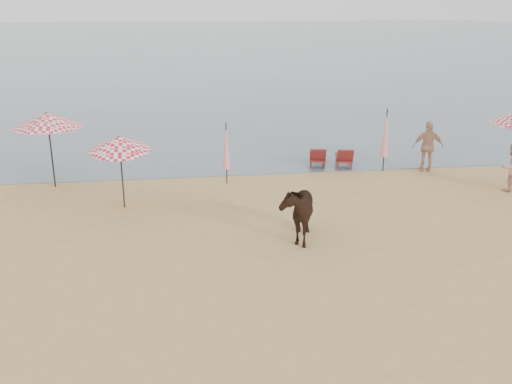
# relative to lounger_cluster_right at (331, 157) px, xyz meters

# --- Properties ---
(ground) EXTENTS (120.00, 120.00, 0.00)m
(ground) POSITION_rel_lounger_cluster_right_xyz_m (-3.49, -10.66, -0.38)
(ground) COLOR tan
(ground) RESTS_ON ground
(sea) EXTENTS (160.00, 140.00, 0.06)m
(sea) POSITION_rel_lounger_cluster_right_xyz_m (-3.49, 69.34, -0.38)
(sea) COLOR #51606B
(sea) RESTS_ON ground
(lounger_cluster_right) EXTENTS (1.81, 1.76, 0.55)m
(lounger_cluster_right) POSITION_rel_lounger_cluster_right_xyz_m (0.00, 0.00, 0.00)
(lounger_cluster_right) COLOR maroon
(lounger_cluster_right) RESTS_ON ground
(umbrella_open_left_a) EXTENTS (2.15, 2.15, 2.45)m
(umbrella_open_left_a) POSITION_rel_lounger_cluster_right_xyz_m (-9.47, -1.06, 1.82)
(umbrella_open_left_a) COLOR black
(umbrella_open_left_a) RESTS_ON ground
(umbrella_open_left_b) EXTENTS (1.74, 1.77, 2.22)m
(umbrella_open_left_b) POSITION_rel_lounger_cluster_right_xyz_m (-7.07, -3.31, 1.54)
(umbrella_open_left_b) COLOR black
(umbrella_open_left_b) RESTS_ON ground
(umbrella_closed_left) EXTENTS (0.25, 0.25, 2.04)m
(umbrella_closed_left) POSITION_rel_lounger_cluster_right_xyz_m (-3.90, -1.40, 0.87)
(umbrella_closed_left) COLOR black
(umbrella_closed_left) RESTS_ON ground
(umbrella_closed_right) EXTENTS (0.27, 0.27, 2.22)m
(umbrella_closed_right) POSITION_rel_lounger_cluster_right_xyz_m (1.73, -0.71, 0.98)
(umbrella_closed_right) COLOR black
(umbrella_closed_right) RESTS_ON ground
(cow) EXTENTS (1.20, 1.95, 1.53)m
(cow) POSITION_rel_lounger_cluster_right_xyz_m (-2.53, -6.22, 0.38)
(cow) COLOR black
(cow) RESTS_ON ground
(beachgoer_right_a) EXTENTS (0.84, 0.71, 1.54)m
(beachgoer_right_a) POSITION_rel_lounger_cluster_right_xyz_m (4.94, -3.37, 0.39)
(beachgoer_right_a) COLOR tan
(beachgoer_right_a) RESTS_ON ground
(beachgoer_right_b) EXTENTS (1.12, 0.66, 1.80)m
(beachgoer_right_b) POSITION_rel_lounger_cluster_right_xyz_m (3.22, -0.95, 0.52)
(beachgoer_right_b) COLOR tan
(beachgoer_right_b) RESTS_ON ground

